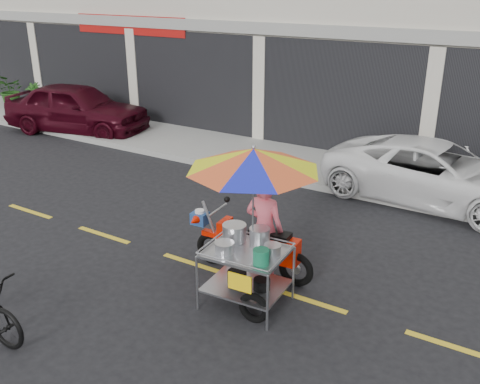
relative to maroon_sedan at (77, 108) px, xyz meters
The scene contains 8 objects.
ground 10.80m from the maroon_sedan, 25.85° to the right, with size 90.00×90.00×0.00m, color black.
sidewalk 9.76m from the maroon_sedan, ahead, with size 45.00×3.00×0.15m, color gray.
centerline 10.80m from the maroon_sedan, 25.85° to the right, with size 42.00×0.10×0.01m, color gold.
maroon_sedan is the anchor object (origin of this frame).
white_pickup 10.32m from the maroon_sedan, ahead, with size 2.05×4.44×1.23m, color white.
plant_tall 4.29m from the maroon_sedan, 168.26° to the left, with size 1.00×0.86×1.11m, color #1E4815.
plant_short 2.91m from the maroon_sedan, 165.99° to the left, with size 0.53×0.53×0.95m, color #1E4815.
food_vendor_rig 10.22m from the maroon_sedan, 28.74° to the right, with size 2.38×1.88×2.32m.
Camera 1 is at (2.59, -6.05, 4.25)m, focal length 40.00 mm.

